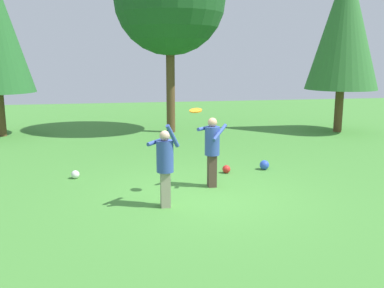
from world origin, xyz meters
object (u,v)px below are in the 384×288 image
at_px(person_catcher, 212,146).
at_px(ball_red, 226,169).
at_px(ball_white, 75,174).
at_px(ball_blue, 264,165).
at_px(tree_far_right, 345,25).
at_px(person_thrower, 165,162).
at_px(frisbee, 196,110).

relative_size(person_catcher, ball_red, 7.72).
relative_size(ball_red, ball_white, 1.03).
height_order(person_catcher, ball_white, person_catcher).
height_order(ball_blue, tree_far_right, tree_far_right).
xyz_separation_m(person_catcher, ball_white, (-3.20, 1.27, -0.86)).
bearing_deg(ball_red, ball_blue, 8.40).
distance_m(person_thrower, ball_red, 3.04).
xyz_separation_m(person_thrower, ball_blue, (2.97, 2.41, -0.80)).
bearing_deg(person_thrower, person_catcher, 0.76).
distance_m(frisbee, tree_far_right, 10.27).
relative_size(ball_white, tree_far_right, 0.03).
xyz_separation_m(ball_blue, ball_white, (-4.94, 0.02, -0.03)).
distance_m(ball_blue, ball_red, 1.11).
bearing_deg(tree_far_right, person_thrower, -136.30).
bearing_deg(ball_white, ball_red, -2.79).
bearing_deg(frisbee, ball_blue, 37.82).
relative_size(person_thrower, ball_blue, 6.76).
bearing_deg(frisbee, ball_white, 147.33).
bearing_deg(person_thrower, tree_far_right, 0.94).
bearing_deg(ball_blue, person_catcher, -144.33).
bearing_deg(person_catcher, ball_red, -165.12).
relative_size(person_catcher, ball_white, 7.93).
relative_size(ball_red, tree_far_right, 0.03).
distance_m(person_catcher, frisbee, 1.12).
relative_size(person_thrower, tree_far_right, 0.26).
distance_m(ball_blue, tree_far_right, 8.28).
bearing_deg(person_thrower, ball_blue, -3.62).
xyz_separation_m(person_thrower, person_catcher, (1.23, 1.17, 0.03)).
distance_m(ball_red, tree_far_right, 9.09).
bearing_deg(person_catcher, frisbee, 0.00).
bearing_deg(person_catcher, ball_white, -66.33).
bearing_deg(ball_red, tree_far_right, 41.31).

